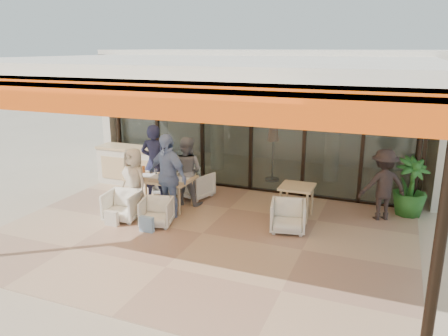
% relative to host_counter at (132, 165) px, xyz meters
% --- Properties ---
extents(ground, '(70.00, 70.00, 0.00)m').
position_rel_host_counter_xyz_m(ground, '(3.13, -2.30, -0.53)').
color(ground, '#C6B293').
rests_on(ground, ground).
extents(terrace_floor, '(8.00, 6.00, 0.01)m').
position_rel_host_counter_xyz_m(terrace_floor, '(3.13, -2.30, -0.53)').
color(terrace_floor, tan).
rests_on(terrace_floor, ground).
extents(terrace_structure, '(8.00, 6.00, 3.40)m').
position_rel_host_counter_xyz_m(terrace_structure, '(3.13, -2.56, 2.72)').
color(terrace_structure, silver).
rests_on(terrace_structure, ground).
extents(glass_storefront, '(8.08, 0.10, 3.20)m').
position_rel_host_counter_xyz_m(glass_storefront, '(3.13, 0.70, 1.07)').
color(glass_storefront, '#9EADA3').
rests_on(glass_storefront, ground).
extents(interior_block, '(9.05, 3.62, 3.52)m').
position_rel_host_counter_xyz_m(interior_block, '(3.13, 3.02, 1.70)').
color(interior_block, silver).
rests_on(interior_block, ground).
extents(host_counter, '(1.85, 0.65, 1.04)m').
position_rel_host_counter_xyz_m(host_counter, '(0.00, 0.00, 0.00)').
color(host_counter, silver).
rests_on(host_counter, ground).
extents(dining_table, '(1.50, 0.90, 0.93)m').
position_rel_host_counter_xyz_m(dining_table, '(1.63, -1.28, 0.15)').
color(dining_table, '#D7B783').
rests_on(dining_table, ground).
extents(chair_far_left, '(0.65, 0.62, 0.59)m').
position_rel_host_counter_xyz_m(chair_far_left, '(1.22, -0.34, -0.24)').
color(chair_far_left, white).
rests_on(chair_far_left, ground).
extents(chair_far_right, '(0.86, 0.83, 0.72)m').
position_rel_host_counter_xyz_m(chair_far_right, '(2.06, -0.34, -0.17)').
color(chair_far_right, white).
rests_on(chair_far_right, ground).
extents(chair_near_left, '(0.76, 0.73, 0.70)m').
position_rel_host_counter_xyz_m(chair_near_left, '(1.22, -2.24, -0.18)').
color(chair_near_left, white).
rests_on(chair_near_left, ground).
extents(chair_near_right, '(0.76, 0.73, 0.64)m').
position_rel_host_counter_xyz_m(chair_near_right, '(2.06, -2.24, -0.21)').
color(chair_near_right, white).
rests_on(chair_near_right, ground).
extents(diner_navy, '(0.74, 0.54, 1.86)m').
position_rel_host_counter_xyz_m(diner_navy, '(1.22, -0.84, 0.40)').
color(diner_navy, '#1A1C39').
rests_on(diner_navy, ground).
extents(diner_grey, '(0.82, 0.66, 1.62)m').
position_rel_host_counter_xyz_m(diner_grey, '(2.06, -0.84, 0.28)').
color(diner_grey, slate).
rests_on(diner_grey, ground).
extents(diner_cream, '(0.83, 0.67, 1.48)m').
position_rel_host_counter_xyz_m(diner_cream, '(1.22, -1.74, 0.21)').
color(diner_cream, beige).
rests_on(diner_cream, ground).
extents(diner_periwinkle, '(1.18, 0.79, 1.86)m').
position_rel_host_counter_xyz_m(diner_periwinkle, '(2.06, -1.74, 0.40)').
color(diner_periwinkle, '#6C85B4').
rests_on(diner_periwinkle, ground).
extents(tote_bag_cream, '(0.30, 0.10, 0.34)m').
position_rel_host_counter_xyz_m(tote_bag_cream, '(1.22, -2.64, -0.36)').
color(tote_bag_cream, silver).
rests_on(tote_bag_cream, ground).
extents(tote_bag_blue, '(0.30, 0.10, 0.34)m').
position_rel_host_counter_xyz_m(tote_bag_blue, '(2.06, -2.64, -0.36)').
color(tote_bag_blue, '#99BFD8').
rests_on(tote_bag_blue, ground).
extents(side_table, '(0.70, 0.70, 0.74)m').
position_rel_host_counter_xyz_m(side_table, '(4.66, -0.77, 0.11)').
color(side_table, '#D7B783').
rests_on(side_table, ground).
extents(side_chair, '(0.80, 0.77, 0.70)m').
position_rel_host_counter_xyz_m(side_chair, '(4.66, -1.52, -0.18)').
color(side_chair, white).
rests_on(side_chair, ground).
extents(standing_woman, '(1.16, 0.96, 1.56)m').
position_rel_host_counter_xyz_m(standing_woman, '(6.36, -0.16, 0.25)').
color(standing_woman, black).
rests_on(standing_woman, ground).
extents(potted_palm, '(1.02, 1.02, 1.31)m').
position_rel_host_counter_xyz_m(potted_palm, '(6.91, 0.32, 0.12)').
color(potted_palm, '#1E5919').
rests_on(potted_palm, ground).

